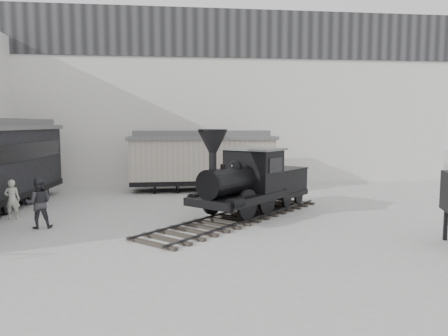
{
  "coord_description": "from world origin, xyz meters",
  "views": [
    {
      "loc": [
        -1.55,
        -13.98,
        3.88
      ],
      "look_at": [
        0.65,
        4.28,
        2.0
      ],
      "focal_mm": 35.0,
      "sensor_mm": 36.0,
      "label": 1
    }
  ],
  "objects": [
    {
      "name": "visitor_b",
      "position": [
        -6.46,
        2.66,
        0.95
      ],
      "size": [
        1.04,
        0.88,
        1.9
      ],
      "primitive_type": "imported",
      "rotation": [
        0.0,
        0.0,
        3.34
      ],
      "color": "#323236",
      "rests_on": "ground"
    },
    {
      "name": "visitor_a",
      "position": [
        -8.01,
        4.41,
        0.81
      ],
      "size": [
        0.63,
        0.45,
        1.62
      ],
      "primitive_type": "imported",
      "rotation": [
        0.0,
        0.0,
        3.25
      ],
      "color": "beige",
      "rests_on": "ground"
    },
    {
      "name": "ground",
      "position": [
        0.0,
        0.0,
        0.0
      ],
      "size": [
        90.0,
        90.0,
        0.0
      ],
      "primitive_type": "plane",
      "color": "#9E9E9B"
    },
    {
      "name": "locomotive",
      "position": [
        1.64,
        3.83,
        1.32
      ],
      "size": [
        8.61,
        8.79,
        3.57
      ],
      "rotation": [
        0.0,
        0.0,
        -0.77
      ],
      "color": "black",
      "rests_on": "ground"
    },
    {
      "name": "boxcar",
      "position": [
        0.21,
        11.21,
        1.82
      ],
      "size": [
        8.53,
        2.81,
        3.47
      ],
      "rotation": [
        0.0,
        0.0,
        0.02
      ],
      "color": "black",
      "rests_on": "ground"
    },
    {
      "name": "north_wall",
      "position": [
        0.0,
        14.98,
        5.55
      ],
      "size": [
        34.0,
        2.51,
        11.0
      ],
      "color": "silver",
      "rests_on": "ground"
    }
  ]
}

